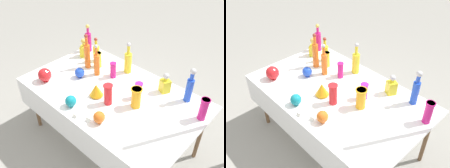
# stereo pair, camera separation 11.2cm
# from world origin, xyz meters

# --- Properties ---
(ground_plane) EXTENTS (40.00, 40.00, 0.00)m
(ground_plane) POSITION_xyz_m (0.00, 0.00, 0.00)
(ground_plane) COLOR gray
(display_table) EXTENTS (1.93, 1.15, 0.76)m
(display_table) POSITION_xyz_m (0.00, -0.04, 0.71)
(display_table) COLOR white
(display_table) RESTS_ON ground
(tall_bottle_0) EXTENTS (0.08, 0.08, 0.37)m
(tall_bottle_0) POSITION_xyz_m (-0.85, 0.44, 0.91)
(tall_bottle_0) COLOR #C61972
(tall_bottle_0) RESTS_ON display_table
(tall_bottle_1) EXTENTS (0.08, 0.08, 0.32)m
(tall_bottle_1) POSITION_xyz_m (-0.58, 0.32, 0.88)
(tall_bottle_1) COLOR yellow
(tall_bottle_1) RESTS_ON display_table
(tall_bottle_2) EXTENTS (0.07, 0.07, 0.38)m
(tall_bottle_2) POSITION_xyz_m (0.65, 0.42, 0.93)
(tall_bottle_2) COLOR blue
(tall_bottle_2) RESTS_ON display_table
(tall_bottle_3) EXTENTS (0.09, 0.09, 0.38)m
(tall_bottle_3) POSITION_xyz_m (-0.13, 0.40, 0.90)
(tall_bottle_3) COLOR yellow
(tall_bottle_3) RESTS_ON display_table
(tall_bottle_4) EXTENTS (0.07, 0.07, 0.43)m
(tall_bottle_4) POSITION_xyz_m (-0.55, 0.15, 0.93)
(tall_bottle_4) COLOR orange
(tall_bottle_4) RESTS_ON display_table
(tall_bottle_5) EXTENTS (0.07, 0.07, 0.39)m
(tall_bottle_5) POSITION_xyz_m (-0.35, 0.12, 0.91)
(tall_bottle_5) COLOR orange
(tall_bottle_5) RESTS_ON display_table
(square_decanter_0) EXTENTS (0.13, 0.13, 0.23)m
(square_decanter_0) POSITION_xyz_m (0.40, 0.39, 0.86)
(square_decanter_0) COLOR yellow
(square_decanter_0) RESTS_ON display_table
(square_decanter_1) EXTENTS (0.13, 0.13, 0.25)m
(square_decanter_1) POSITION_xyz_m (-0.78, 0.29, 0.86)
(square_decanter_1) COLOR yellow
(square_decanter_1) RESTS_ON display_table
(slender_vase_0) EXTENTS (0.09, 0.09, 0.23)m
(slender_vase_0) POSITION_xyz_m (0.88, 0.28, 0.88)
(slender_vase_0) COLOR #C61972
(slender_vase_0) RESTS_ON display_table
(slender_vase_1) EXTENTS (0.10, 0.10, 0.22)m
(slender_vase_1) POSITION_xyz_m (0.10, -0.16, 0.88)
(slender_vase_1) COLOR red
(slender_vase_1) RESTS_ON display_table
(slender_vase_2) EXTENTS (0.09, 0.09, 0.19)m
(slender_vase_2) POSITION_xyz_m (-0.47, 0.25, 0.86)
(slender_vase_2) COLOR yellow
(slender_vase_2) RESTS_ON display_table
(slender_vase_3) EXTENTS (0.12, 0.12, 0.22)m
(slender_vase_3) POSITION_xyz_m (0.33, -0.01, 0.88)
(slender_vase_3) COLOR orange
(slender_vase_3) RESTS_ON display_table
(slender_vase_4) EXTENTS (0.07, 0.07, 0.19)m
(slender_vase_4) POSITION_xyz_m (-0.18, 0.21, 0.86)
(slender_vase_4) COLOR #C61972
(slender_vase_4) RESTS_ON display_table
(slender_vase_5) EXTENTS (0.08, 0.08, 0.18)m
(slender_vase_5) POSITION_xyz_m (0.26, 0.12, 0.86)
(slender_vase_5) COLOR purple
(slender_vase_5) RESTS_ON display_table
(fluted_vase_0) EXTENTS (0.14, 0.14, 0.14)m
(fluted_vase_0) POSITION_xyz_m (-0.07, -0.16, 0.83)
(fluted_vase_0) COLOR orange
(fluted_vase_0) RESTS_ON display_table
(round_bowl_0) EXTENTS (0.15, 0.15, 0.16)m
(round_bowl_0) POSITION_xyz_m (-0.68, -0.37, 0.84)
(round_bowl_0) COLOR red
(round_bowl_0) RESTS_ON display_table
(round_bowl_1) EXTENTS (0.11, 0.11, 0.12)m
(round_bowl_1) POSITION_xyz_m (-0.13, -0.45, 0.82)
(round_bowl_1) COLOR teal
(round_bowl_1) RESTS_ON display_table
(round_bowl_2) EXTENTS (0.11, 0.11, 0.12)m
(round_bowl_2) POSITION_xyz_m (0.23, -0.41, 0.82)
(round_bowl_2) COLOR orange
(round_bowl_2) RESTS_ON display_table
(round_bowl_3) EXTENTS (0.11, 0.11, 0.12)m
(round_bowl_3) POSITION_xyz_m (-0.45, -0.06, 0.82)
(round_bowl_3) COLOR blue
(round_bowl_3) RESTS_ON display_table
(price_tag_left) EXTENTS (0.05, 0.02, 0.05)m
(price_tag_left) POSITION_xyz_m (0.15, -0.48, 0.78)
(price_tag_left) COLOR white
(price_tag_left) RESTS_ON display_table
(price_tag_center) EXTENTS (0.05, 0.02, 0.04)m
(price_tag_center) POSITION_xyz_m (0.02, -0.53, 0.78)
(price_tag_center) COLOR white
(price_tag_center) RESTS_ON display_table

